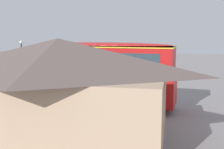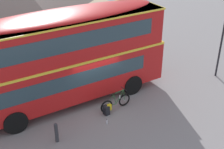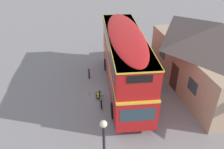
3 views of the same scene
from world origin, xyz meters
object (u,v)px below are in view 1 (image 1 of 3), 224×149
object	(u,v)px
backpack_on_ground	(102,96)
water_bottle_clear_plastic	(109,97)
touring_bicycle	(95,95)
double_decker_bus	(105,72)
kerb_bollard	(138,94)
street_lamp	(22,61)

from	to	relation	value
backpack_on_ground	water_bottle_clear_plastic	size ratio (longest dim) A/B	2.07
touring_bicycle	water_bottle_clear_plastic	xyz separation A→B (m)	(-1.00, -0.74, -0.25)
double_decker_bus	water_bottle_clear_plastic	distance (m)	3.82
double_decker_bus	kerb_bollard	distance (m)	3.95
double_decker_bus	backpack_on_ground	distance (m)	3.33
street_lamp	kerb_bollard	bearing A→B (deg)	178.95
double_decker_bus	kerb_bollard	xyz separation A→B (m)	(-2.07, -2.59, -2.15)
touring_bicycle	backpack_on_ground	bearing A→B (deg)	-170.73
backpack_on_ground	street_lamp	bearing A→B (deg)	-4.44
water_bottle_clear_plastic	backpack_on_ground	bearing A→B (deg)	57.47
street_lamp	double_decker_bus	bearing A→B (deg)	161.82
touring_bicycle	kerb_bollard	size ratio (longest dim) A/B	1.82
touring_bicycle	double_decker_bus	bearing A→B (deg)	123.88
double_decker_bus	touring_bicycle	distance (m)	3.39
street_lamp	kerb_bollard	xyz separation A→B (m)	(-10.55, 0.19, -2.46)
touring_bicycle	backpack_on_ground	xyz separation A→B (m)	(-0.59, -0.10, -0.10)
touring_bicycle	street_lamp	size ratio (longest dim) A/B	0.37
water_bottle_clear_plastic	kerb_bollard	bearing A→B (deg)	174.40
touring_bicycle	backpack_on_ground	world-z (taller)	touring_bicycle
water_bottle_clear_plastic	street_lamp	size ratio (longest dim) A/B	0.05
water_bottle_clear_plastic	kerb_bollard	world-z (taller)	kerb_bollard
backpack_on_ground	street_lamp	distance (m)	8.15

